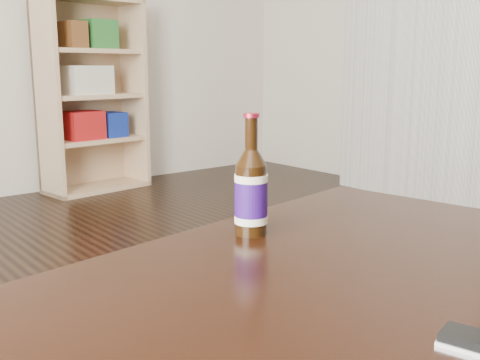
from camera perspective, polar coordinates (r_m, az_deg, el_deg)
bookshelf at (r=4.11m, az=-15.05°, el=8.61°), size 0.75×0.41×1.33m
coffee_table at (r=0.95m, az=8.64°, el=-14.58°), size 1.48×1.00×0.52m
beer_bottle at (r=1.17m, az=1.14°, el=-1.29°), size 0.08×0.08×0.25m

